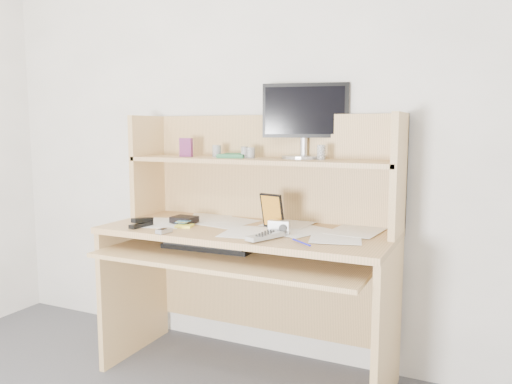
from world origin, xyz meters
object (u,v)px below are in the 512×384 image
at_px(tv_remote, 265,236).
at_px(game_case, 272,211).
at_px(desk, 253,237).
at_px(monitor, 305,118).
at_px(keyboard, 209,246).

relative_size(tv_remote, game_case, 1.15).
relative_size(desk, monitor, 3.28).
relative_size(desk, keyboard, 3.06).
height_order(desk, monitor, monitor).
xyz_separation_m(tv_remote, game_case, (-0.06, 0.22, 0.07)).
bearing_deg(monitor, game_case, -122.27).
bearing_deg(desk, keyboard, -136.59).
distance_m(keyboard, tv_remote, 0.38).
distance_m(keyboard, monitor, 0.79).
height_order(desk, keyboard, desk).
bearing_deg(game_case, tv_remote, -60.91).
bearing_deg(keyboard, monitor, 40.01).
bearing_deg(monitor, tv_remote, -105.26).
distance_m(desk, tv_remote, 0.33).
height_order(keyboard, game_case, game_case).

